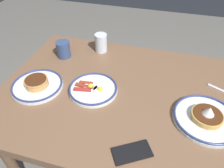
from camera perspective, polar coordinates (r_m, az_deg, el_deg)
ground_plane at (r=1.64m, az=2.16°, el=-21.58°), size 6.00×6.00×0.00m
dining_table at (r=1.08m, az=3.04°, el=-4.92°), size 1.22×0.87×0.75m
plate_near_main at (r=1.03m, az=-5.15°, el=-1.29°), size 0.24×0.24×0.04m
plate_center_pancakes at (r=0.98m, az=24.16°, el=-8.31°), size 0.28×0.28×0.08m
plate_far_companion at (r=1.11m, az=-19.59°, el=-0.17°), size 0.25×0.25×0.05m
coffee_mug at (r=1.29m, az=-13.01°, el=9.24°), size 0.08×0.11×0.10m
drinking_glass at (r=1.31m, az=-3.00°, el=10.84°), size 0.07×0.07×0.11m
cell_phone at (r=0.82m, az=5.44°, el=-17.91°), size 0.16×0.14×0.01m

